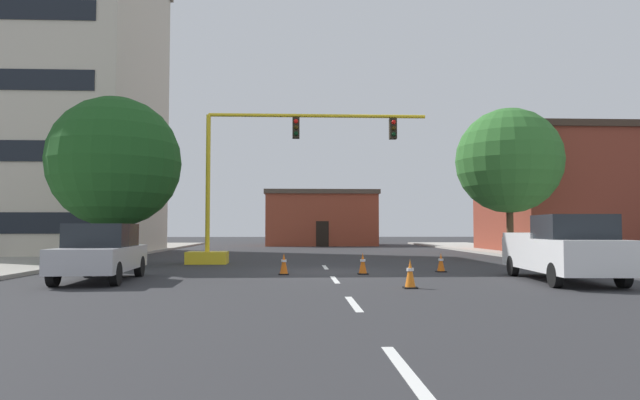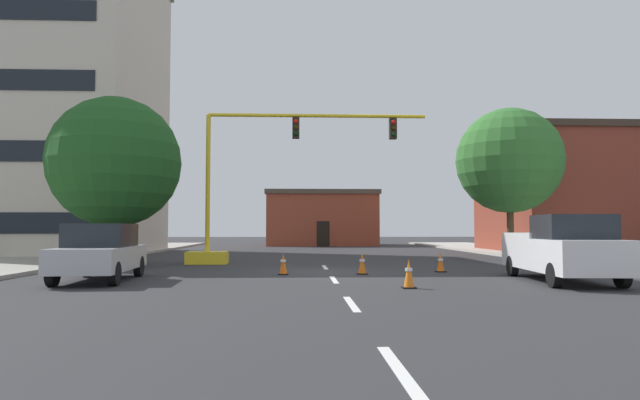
{
  "view_description": "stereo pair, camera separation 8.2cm",
  "coord_description": "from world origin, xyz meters",
  "px_view_note": "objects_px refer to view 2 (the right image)",
  "views": [
    {
      "loc": [
        -1.25,
        -20.37,
        1.61
      ],
      "look_at": [
        -0.05,
        6.15,
        2.94
      ],
      "focal_mm": 31.29,
      "sensor_mm": 36.0,
      "label": 1
    },
    {
      "loc": [
        -1.17,
        -20.37,
        1.61
      ],
      "look_at": [
        -0.05,
        6.15,
        2.94
      ],
      "focal_mm": 31.29,
      "sensor_mm": 36.0,
      "label": 2
    }
  ],
  "objects_px": {
    "traffic_signal_gantry": "(241,212)",
    "sedan_silver_near_left": "(100,252)",
    "pickup_truck_white": "(562,249)",
    "traffic_cone_roadside_a": "(441,263)",
    "traffic_cone_roadside_d": "(283,264)",
    "traffic_cone_roadside_b": "(409,274)",
    "tree_left_near": "(115,162)",
    "tree_right_mid": "(509,161)",
    "traffic_cone_roadside_c": "(362,264)"
  },
  "relations": [
    {
      "from": "traffic_signal_gantry",
      "to": "traffic_cone_roadside_a",
      "type": "xyz_separation_m",
      "value": [
        7.78,
        -5.03,
        -2.0
      ]
    },
    {
      "from": "tree_left_near",
      "to": "traffic_cone_roadside_d",
      "type": "relative_size",
      "value": 9.71
    },
    {
      "from": "tree_right_mid",
      "to": "traffic_cone_roadside_b",
      "type": "bearing_deg",
      "value": -120.33
    },
    {
      "from": "pickup_truck_white",
      "to": "sedan_silver_near_left",
      "type": "bearing_deg",
      "value": 176.63
    },
    {
      "from": "traffic_cone_roadside_d",
      "to": "sedan_silver_near_left",
      "type": "bearing_deg",
      "value": -159.37
    },
    {
      "from": "sedan_silver_near_left",
      "to": "traffic_cone_roadside_b",
      "type": "distance_m",
      "value": 9.31
    },
    {
      "from": "tree_right_mid",
      "to": "pickup_truck_white",
      "type": "height_order",
      "value": "tree_right_mid"
    },
    {
      "from": "tree_left_near",
      "to": "sedan_silver_near_left",
      "type": "height_order",
      "value": "tree_left_near"
    },
    {
      "from": "tree_left_near",
      "to": "traffic_cone_roadside_c",
      "type": "xyz_separation_m",
      "value": [
        10.08,
        -4.73,
        -4.06
      ]
    },
    {
      "from": "traffic_signal_gantry",
      "to": "sedan_silver_near_left",
      "type": "height_order",
      "value": "traffic_signal_gantry"
    },
    {
      "from": "tree_right_mid",
      "to": "pickup_truck_white",
      "type": "relative_size",
      "value": 1.44
    },
    {
      "from": "tree_left_near",
      "to": "sedan_silver_near_left",
      "type": "xyz_separation_m",
      "value": [
        1.83,
        -6.82,
        -3.54
      ]
    },
    {
      "from": "traffic_signal_gantry",
      "to": "traffic_cone_roadside_d",
      "type": "relative_size",
      "value": 14.55
    },
    {
      "from": "tree_left_near",
      "to": "pickup_truck_white",
      "type": "xyz_separation_m",
      "value": [
        15.76,
        -7.64,
        -3.45
      ]
    },
    {
      "from": "traffic_signal_gantry",
      "to": "traffic_cone_roadside_c",
      "type": "distance_m",
      "value": 7.86
    },
    {
      "from": "traffic_cone_roadside_b",
      "to": "traffic_cone_roadside_d",
      "type": "relative_size",
      "value": 1.05
    },
    {
      "from": "traffic_signal_gantry",
      "to": "traffic_cone_roadside_d",
      "type": "height_order",
      "value": "traffic_signal_gantry"
    },
    {
      "from": "tree_left_near",
      "to": "tree_right_mid",
      "type": "xyz_separation_m",
      "value": [
        19.13,
        4.98,
        0.76
      ]
    },
    {
      "from": "tree_right_mid",
      "to": "traffic_cone_roadside_c",
      "type": "bearing_deg",
      "value": -132.99
    },
    {
      "from": "pickup_truck_white",
      "to": "traffic_cone_roadside_d",
      "type": "bearing_deg",
      "value": 161.03
    },
    {
      "from": "traffic_signal_gantry",
      "to": "tree_right_mid",
      "type": "xyz_separation_m",
      "value": [
        13.85,
        3.81,
        2.84
      ]
    },
    {
      "from": "traffic_cone_roadside_b",
      "to": "traffic_cone_roadside_c",
      "type": "xyz_separation_m",
      "value": [
        -0.72,
        4.54,
        -0.01
      ]
    },
    {
      "from": "traffic_cone_roadside_a",
      "to": "traffic_cone_roadside_d",
      "type": "relative_size",
      "value": 0.94
    },
    {
      "from": "tree_right_mid",
      "to": "traffic_cone_roadside_d",
      "type": "height_order",
      "value": "tree_right_mid"
    },
    {
      "from": "sedan_silver_near_left",
      "to": "traffic_cone_roadside_a",
      "type": "height_order",
      "value": "sedan_silver_near_left"
    },
    {
      "from": "tree_right_mid",
      "to": "traffic_cone_roadside_c",
      "type": "relative_size",
      "value": 10.64
    },
    {
      "from": "sedan_silver_near_left",
      "to": "traffic_cone_roadside_d",
      "type": "distance_m",
      "value": 5.91
    },
    {
      "from": "tree_right_mid",
      "to": "traffic_cone_roadside_a",
      "type": "bearing_deg",
      "value": -124.48
    },
    {
      "from": "pickup_truck_white",
      "to": "traffic_cone_roadside_a",
      "type": "distance_m",
      "value": 4.69
    },
    {
      "from": "tree_left_near",
      "to": "traffic_signal_gantry",
      "type": "bearing_deg",
      "value": 12.56
    },
    {
      "from": "sedan_silver_near_left",
      "to": "traffic_cone_roadside_a",
      "type": "xyz_separation_m",
      "value": [
        11.23,
        2.97,
        -0.54
      ]
    },
    {
      "from": "tree_left_near",
      "to": "sedan_silver_near_left",
      "type": "relative_size",
      "value": 1.57
    },
    {
      "from": "traffic_cone_roadside_a",
      "to": "traffic_cone_roadside_b",
      "type": "relative_size",
      "value": 0.9
    },
    {
      "from": "traffic_cone_roadside_c",
      "to": "traffic_cone_roadside_b",
      "type": "bearing_deg",
      "value": -81.04
    },
    {
      "from": "traffic_signal_gantry",
      "to": "traffic_cone_roadside_b",
      "type": "bearing_deg",
      "value": -62.15
    },
    {
      "from": "sedan_silver_near_left",
      "to": "traffic_signal_gantry",
      "type": "bearing_deg",
      "value": 66.67
    },
    {
      "from": "tree_left_near",
      "to": "traffic_cone_roadside_d",
      "type": "height_order",
      "value": "tree_left_near"
    },
    {
      "from": "tree_right_mid",
      "to": "traffic_signal_gantry",
      "type": "bearing_deg",
      "value": -164.64
    },
    {
      "from": "traffic_signal_gantry",
      "to": "traffic_cone_roadside_a",
      "type": "height_order",
      "value": "traffic_signal_gantry"
    },
    {
      "from": "traffic_cone_roadside_d",
      "to": "traffic_cone_roadside_b",
      "type": "bearing_deg",
      "value": -52.57
    },
    {
      "from": "traffic_cone_roadside_d",
      "to": "traffic_cone_roadside_c",
      "type": "bearing_deg",
      "value": 0.42
    },
    {
      "from": "pickup_truck_white",
      "to": "traffic_cone_roadside_b",
      "type": "bearing_deg",
      "value": -161.92
    },
    {
      "from": "traffic_signal_gantry",
      "to": "traffic_cone_roadside_d",
      "type": "distance_m",
      "value": 6.58
    },
    {
      "from": "sedan_silver_near_left",
      "to": "traffic_cone_roadside_c",
      "type": "relative_size",
      "value": 6.12
    },
    {
      "from": "traffic_cone_roadside_a",
      "to": "traffic_cone_roadside_b",
      "type": "bearing_deg",
      "value": -112.74
    },
    {
      "from": "traffic_cone_roadside_a",
      "to": "traffic_cone_roadside_c",
      "type": "distance_m",
      "value": 3.11
    },
    {
      "from": "traffic_cone_roadside_d",
      "to": "traffic_cone_roadside_a",
      "type": "bearing_deg",
      "value": 8.85
    },
    {
      "from": "traffic_signal_gantry",
      "to": "tree_right_mid",
      "type": "height_order",
      "value": "tree_right_mid"
    },
    {
      "from": "tree_left_near",
      "to": "traffic_cone_roadside_c",
      "type": "relative_size",
      "value": 9.61
    },
    {
      "from": "pickup_truck_white",
      "to": "traffic_cone_roadside_c",
      "type": "relative_size",
      "value": 7.38
    }
  ]
}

